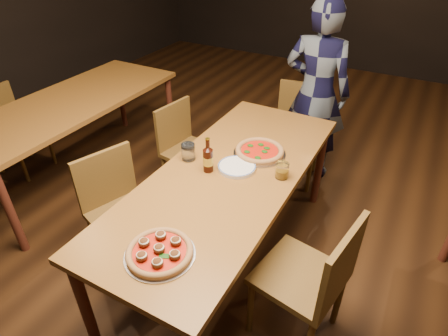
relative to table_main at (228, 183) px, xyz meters
The scene contains 15 objects.
ground 0.68m from the table_main, ahead, with size 9.00×9.00×0.00m, color black.
table_main is the anchor object (origin of this frame).
table_left 1.73m from the table_main, 169.99° to the left, with size 0.80×2.00×0.75m.
chair_main_nw 0.72m from the table_main, 149.35° to the right, with size 0.40×0.40×0.87m, color brown, non-canonical shape.
chair_main_sw 0.88m from the table_main, 139.59° to the left, with size 0.39×0.39×0.84m, color brown, non-canonical shape.
chair_main_e 0.69m from the table_main, 25.42° to the right, with size 0.43×0.43×0.91m, color brown, non-canonical shape.
chair_end 1.21m from the table_main, 88.23° to the left, with size 0.42×0.42×0.90m, color brown, non-canonical shape.
chair_nbr_left 2.27m from the table_main, behind, with size 0.39×0.39×0.83m, color brown, non-canonical shape.
pizza_meatball 0.74m from the table_main, 87.09° to the right, with size 0.33×0.33×0.06m.
pizza_margherita 0.32m from the table_main, 75.76° to the left, with size 0.34×0.34×0.05m.
plate_stack 0.11m from the table_main, 72.68° to the left, with size 0.24×0.24×0.02m, color white.
beer_bottle 0.20m from the table_main, 165.37° to the right, with size 0.06×0.06×0.22m.
water_glass 0.33m from the table_main, behind, with size 0.09×0.09×0.11m, color white.
amber_glass 0.35m from the table_main, 22.08° to the left, with size 0.08×0.08×0.10m, color #A67212.
diner 1.39m from the table_main, 85.28° to the left, with size 0.58×0.38×1.58m, color black.
Camera 1 is at (0.88, -1.65, 2.06)m, focal length 30.00 mm.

